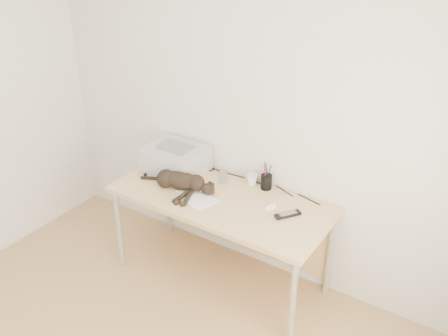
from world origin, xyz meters
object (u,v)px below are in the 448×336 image
Objects in this scene: cat at (180,181)px; mouse at (270,206)px; mug at (252,180)px; pen_cup at (266,182)px; desk at (227,208)px; printer at (176,159)px.

mouse is at bearing 0.00° from cat.
pen_cup is at bearing 4.92° from mug.
desk is 0.40m from mouse.
cat is 0.70m from mouse.
pen_cup is at bearing 43.61° from desk.
mug is (0.61, 0.13, -0.06)m from printer.
pen_cup is (0.53, 0.35, -0.00)m from cat.
mouse is (0.37, -0.01, 0.15)m from desk.
desk is 0.57m from printer.
pen_cup is at bearing 136.24° from mouse.
printer is 0.29m from cat.
printer is at bearing -168.90° from pen_cup.
printer is at bearing 173.15° from desk.
printer reaches higher than mug.
desk is 0.35m from pen_cup.
printer is 2.17× the size of pen_cup.
mug is at bearing 28.19° from cat.
pen_cup is (0.73, 0.14, -0.04)m from printer.
desk is at bearing -170.92° from mouse.
mug is at bearing 153.51° from mouse.
cat is at bearing -155.19° from desk.
desk is at bearing -6.85° from printer.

